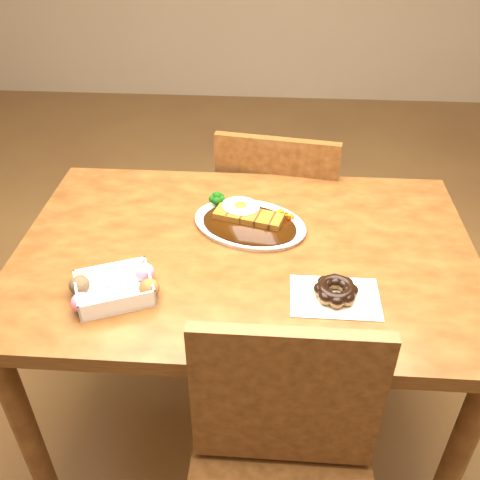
# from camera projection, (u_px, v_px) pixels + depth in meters

# --- Properties ---
(ground) EXTENTS (6.00, 6.00, 0.00)m
(ground) POSITION_uv_depth(u_px,v_px,m) (244.00, 421.00, 1.84)
(ground) COLOR brown
(ground) RESTS_ON ground
(table) EXTENTS (1.20, 0.80, 0.75)m
(table) POSITION_uv_depth(u_px,v_px,m) (245.00, 277.00, 1.46)
(table) COLOR #46250E
(table) RESTS_ON ground
(chair_far) EXTENTS (0.48, 0.48, 0.87)m
(chair_far) POSITION_uv_depth(u_px,v_px,m) (278.00, 221.00, 1.99)
(chair_far) COLOR #46250E
(chair_far) RESTS_ON ground
(katsu_curry_plate) EXTENTS (0.37, 0.31, 0.06)m
(katsu_curry_plate) POSITION_uv_depth(u_px,v_px,m) (248.00, 220.00, 1.48)
(katsu_curry_plate) COLOR white
(katsu_curry_plate) RESTS_ON table
(donut_box) EXTENTS (0.21, 0.19, 0.05)m
(donut_box) POSITION_uv_depth(u_px,v_px,m) (114.00, 288.00, 1.24)
(donut_box) COLOR white
(donut_box) RESTS_ON table
(pon_de_ring) EXTENTS (0.21, 0.15, 0.04)m
(pon_de_ring) POSITION_uv_depth(u_px,v_px,m) (336.00, 291.00, 1.23)
(pon_de_ring) COLOR silver
(pon_de_ring) RESTS_ON table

